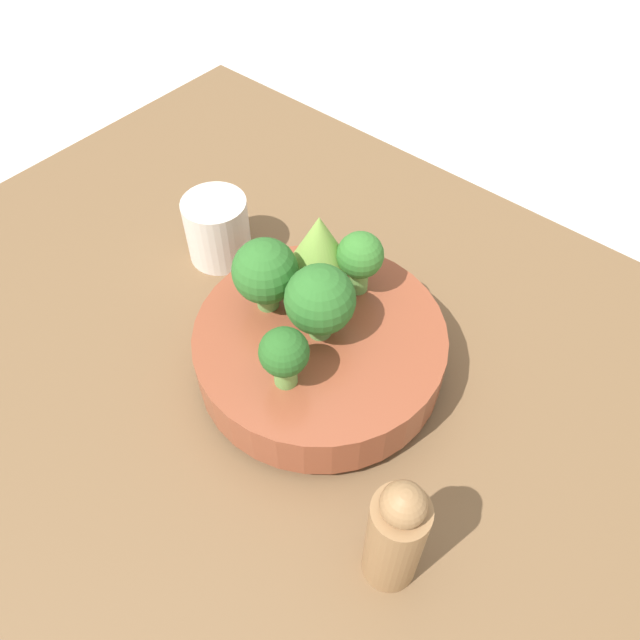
% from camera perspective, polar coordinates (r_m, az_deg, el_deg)
% --- Properties ---
extents(ground_plane, '(6.00, 6.00, 0.00)m').
position_cam_1_polar(ground_plane, '(0.74, -3.98, -6.86)').
color(ground_plane, silver).
extents(table, '(1.08, 0.87, 0.05)m').
position_cam_1_polar(table, '(0.72, -4.07, -5.88)').
color(table, brown).
rests_on(table, ground_plane).
extents(bowl, '(0.27, 0.27, 0.07)m').
position_cam_1_polar(bowl, '(0.67, -0.00, -2.68)').
color(bowl, brown).
rests_on(bowl, table).
extents(broccoli_floret_front, '(0.05, 0.05, 0.08)m').
position_cam_1_polar(broccoli_floret_front, '(0.66, 3.69, 5.73)').
color(broccoli_floret_front, '#6BA34C').
rests_on(broccoli_floret_front, bowl).
extents(broccoli_floret_right, '(0.07, 0.07, 0.09)m').
position_cam_1_polar(broccoli_floret_right, '(0.64, -5.02, 4.37)').
color(broccoli_floret_right, '#609347').
rests_on(broccoli_floret_right, bowl).
extents(broccoli_floret_center, '(0.07, 0.07, 0.09)m').
position_cam_1_polar(broccoli_floret_center, '(0.61, -0.00, 1.79)').
color(broccoli_floret_center, '#609347').
rests_on(broccoli_floret_center, bowl).
extents(romanesco_piece_near, '(0.06, 0.06, 0.09)m').
position_cam_1_polar(romanesco_piece_near, '(0.65, -0.07, 7.18)').
color(romanesco_piece_near, '#6BA34C').
rests_on(romanesco_piece_near, bowl).
extents(broccoli_floret_back, '(0.05, 0.05, 0.07)m').
position_cam_1_polar(broccoli_floret_back, '(0.58, -3.29, -3.17)').
color(broccoli_floret_back, '#6BA34C').
rests_on(broccoli_floret_back, bowl).
extents(cup, '(0.08, 0.08, 0.09)m').
position_cam_1_polar(cup, '(0.81, -9.35, 8.20)').
color(cup, silver).
rests_on(cup, table).
extents(pepper_mill, '(0.05, 0.05, 0.15)m').
position_cam_1_polar(pepper_mill, '(0.54, 6.93, -18.99)').
color(pepper_mill, '#997047').
rests_on(pepper_mill, table).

